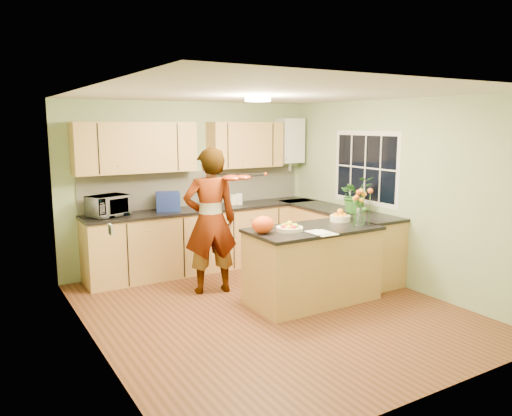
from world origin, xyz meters
TOP-DOWN VIEW (x-y plane):
  - floor at (0.00, 0.00)m, footprint 4.50×4.50m
  - ceiling at (0.00, 0.00)m, footprint 4.00×4.50m
  - wall_back at (0.00, 2.25)m, footprint 4.00×0.02m
  - wall_front at (0.00, -2.25)m, footprint 4.00×0.02m
  - wall_left at (-2.00, 0.00)m, footprint 0.02×4.50m
  - wall_right at (2.00, 0.00)m, footprint 0.02×4.50m
  - back_counter at (0.10, 1.95)m, footprint 3.64×0.62m
  - right_counter at (1.70, 0.85)m, footprint 0.62×2.24m
  - splashback at (0.10, 2.23)m, footprint 3.60×0.02m
  - upper_cabinets at (-0.18, 2.08)m, footprint 3.20×0.34m
  - boiler at (1.70, 2.09)m, footprint 0.40×0.30m
  - window_right at (1.99, 0.60)m, footprint 0.01×1.30m
  - light_switch at (-1.99, -0.60)m, footprint 0.02×0.09m
  - ceiling_lamp at (0.00, 0.30)m, footprint 0.30×0.30m
  - peninsula_island at (0.61, -0.00)m, footprint 1.62×0.83m
  - fruit_dish at (0.26, -0.00)m, footprint 0.32×0.32m
  - orange_bowl at (1.16, 0.15)m, footprint 0.26×0.26m
  - flower_vase at (1.21, -0.18)m, footprint 0.27×0.27m
  - orange_bag at (-0.08, 0.05)m, footprint 0.32×0.29m
  - papers at (0.51, -0.30)m, footprint 0.24×0.33m
  - violinist at (-0.32, 0.95)m, footprint 0.77×0.60m
  - violin at (-0.12, 0.73)m, footprint 0.61×0.53m
  - microwave at (-1.34, 1.97)m, footprint 0.61×0.51m
  - blue_box at (-0.49, 1.99)m, footprint 0.39×0.34m
  - kettle at (0.13, 1.93)m, footprint 0.15×0.15m
  - jar_cream at (0.56, 1.96)m, footprint 0.13×0.13m
  - jar_white at (0.65, 1.94)m, footprint 0.12×0.12m
  - potted_plant at (1.70, 0.47)m, footprint 0.51×0.46m

SIDE VIEW (x-z plane):
  - floor at x=0.00m, z-range 0.00..0.00m
  - peninsula_island at x=0.61m, z-range 0.00..0.93m
  - back_counter at x=0.10m, z-range 0.00..0.94m
  - right_counter at x=1.70m, z-range 0.00..0.94m
  - papers at x=0.51m, z-range 0.93..0.94m
  - violinist at x=-0.32m, z-range 0.00..1.89m
  - fruit_dish at x=0.26m, z-range 0.92..1.03m
  - orange_bowl at x=1.16m, z-range 0.91..1.07m
  - jar_cream at x=0.56m, z-range 0.94..1.09m
  - jar_white at x=0.65m, z-range 0.94..1.11m
  - orange_bag at x=-0.08m, z-range 0.93..1.13m
  - kettle at x=0.13m, z-range 0.91..1.20m
  - blue_box at x=-0.49m, z-range 0.94..1.21m
  - microwave at x=-1.34m, z-range 0.94..1.23m
  - potted_plant at x=1.70m, z-range 0.94..1.45m
  - splashback at x=0.10m, z-range 0.94..1.46m
  - wall_back at x=0.00m, z-range 0.00..2.50m
  - wall_front at x=0.00m, z-range 0.00..2.50m
  - wall_left at x=-2.00m, z-range 0.00..2.50m
  - wall_right at x=2.00m, z-range 0.00..2.50m
  - flower_vase at x=1.21m, z-range 1.01..1.50m
  - light_switch at x=-1.99m, z-range 1.26..1.34m
  - violin at x=-0.12m, z-range 1.43..1.58m
  - window_right at x=1.99m, z-range 1.02..2.08m
  - upper_cabinets at x=-0.18m, z-range 1.50..2.20m
  - boiler at x=1.70m, z-range 1.47..2.33m
  - ceiling_lamp at x=0.00m, z-range 2.43..2.50m
  - ceiling at x=0.00m, z-range 2.49..2.51m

